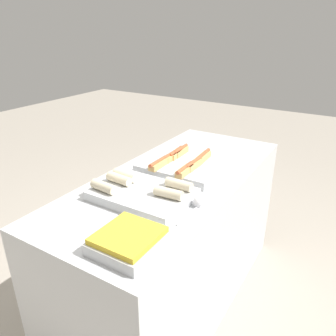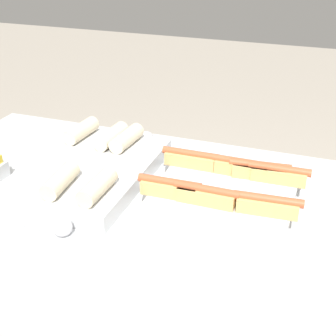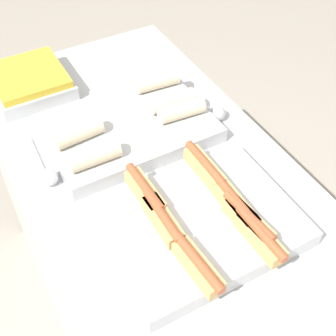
{
  "view_description": "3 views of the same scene",
  "coord_description": "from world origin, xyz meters",
  "px_view_note": "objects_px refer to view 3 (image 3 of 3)",
  "views": [
    {
      "loc": [
        -1.53,
        -0.88,
        1.74
      ],
      "look_at": [
        -0.08,
        0.0,
        1.0
      ],
      "focal_mm": 35.0,
      "sensor_mm": 36.0,
      "label": 1
    },
    {
      "loc": [
        0.3,
        -1.07,
        1.61
      ],
      "look_at": [
        -0.08,
        0.0,
        1.0
      ],
      "focal_mm": 50.0,
      "sensor_mm": 36.0,
      "label": 2
    },
    {
      "loc": [
        0.66,
        -0.41,
        1.89
      ],
      "look_at": [
        -0.08,
        0.0,
        1.0
      ],
      "focal_mm": 50.0,
      "sensor_mm": 36.0,
      "label": 3
    }
  ],
  "objects_px": {
    "tray_side_front": "(30,82)",
    "serving_spoon_near": "(47,175)",
    "tray_hotdogs": "(201,222)",
    "serving_spoon_far": "(215,112)",
    "tray_wraps": "(130,126)"
  },
  "relations": [
    {
      "from": "tray_side_front",
      "to": "serving_spoon_near",
      "type": "bearing_deg",
      "value": -11.46
    },
    {
      "from": "tray_hotdogs",
      "to": "serving_spoon_near",
      "type": "relative_size",
      "value": 2.06
    },
    {
      "from": "tray_hotdogs",
      "to": "tray_wraps",
      "type": "xyz_separation_m",
      "value": [
        -0.41,
        0.0,
        -0.0
      ]
    },
    {
      "from": "tray_side_front",
      "to": "tray_hotdogs",
      "type": "bearing_deg",
      "value": 14.0
    },
    {
      "from": "tray_hotdogs",
      "to": "serving_spoon_near",
      "type": "height_order",
      "value": "tray_hotdogs"
    },
    {
      "from": "tray_wraps",
      "to": "serving_spoon_far",
      "type": "relative_size",
      "value": 2.24
    },
    {
      "from": "tray_side_front",
      "to": "serving_spoon_far",
      "type": "xyz_separation_m",
      "value": [
        0.42,
        0.47,
        -0.01
      ]
    },
    {
      "from": "tray_hotdogs",
      "to": "tray_wraps",
      "type": "height_order",
      "value": "same"
    },
    {
      "from": "serving_spoon_near",
      "to": "serving_spoon_far",
      "type": "xyz_separation_m",
      "value": [
        -0.0,
        0.56,
        0.0
      ]
    },
    {
      "from": "tray_hotdogs",
      "to": "tray_wraps",
      "type": "bearing_deg",
      "value": 179.6
    },
    {
      "from": "tray_side_front",
      "to": "serving_spoon_near",
      "type": "height_order",
      "value": "tray_side_front"
    },
    {
      "from": "tray_side_front",
      "to": "serving_spoon_far",
      "type": "bearing_deg",
      "value": 48.09
    },
    {
      "from": "tray_side_front",
      "to": "serving_spoon_near",
      "type": "xyz_separation_m",
      "value": [
        0.43,
        -0.09,
        -0.01
      ]
    },
    {
      "from": "serving_spoon_near",
      "to": "serving_spoon_far",
      "type": "relative_size",
      "value": 1.05
    },
    {
      "from": "tray_hotdogs",
      "to": "tray_wraps",
      "type": "relative_size",
      "value": 0.96
    }
  ]
}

